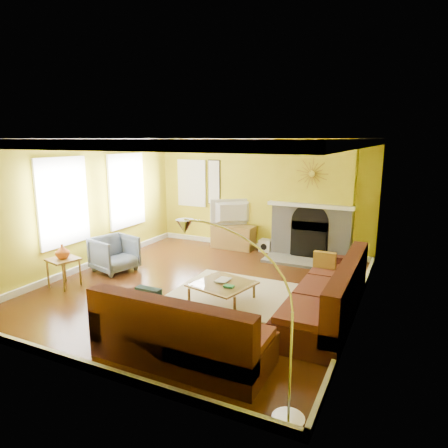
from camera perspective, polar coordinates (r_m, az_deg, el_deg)
The scene contains 27 objects.
floor at distance 7.51m, azimuth -3.22°, elevation -9.06°, with size 5.50×6.00×0.02m, color #5A2E13.
ceiling at distance 7.00m, azimuth -3.49°, elevation 12.17°, with size 5.50×6.00×0.02m, color white.
wall_back at distance 9.84m, azimuth 5.19°, elevation 4.19°, with size 5.50×0.02×2.70m, color gold.
wall_front at distance 4.80m, azimuth -21.07°, elevation -5.09°, with size 5.50×0.02×2.70m, color gold.
wall_left at distance 8.79m, azimuth -19.31°, elevation 2.60°, with size 0.02×6.00×2.70m, color gold.
wall_right at distance 6.30m, azimuth 19.20°, elevation -0.96°, with size 0.02×6.00×2.70m, color gold.
baseboard at distance 7.49m, azimuth -3.22°, elevation -8.56°, with size 5.50×6.00×0.12m, color white, non-canonical shape.
crown_molding at distance 7.00m, azimuth -3.48°, elevation 11.60°, with size 5.50×6.00×0.12m, color white, non-canonical shape.
window_left_near at distance 9.69m, azimuth -13.80°, elevation 4.67°, with size 0.06×1.22×1.72m, color white.
window_left_far at distance 8.33m, azimuth -22.08°, elevation 2.94°, with size 0.06×1.22×1.72m, color white.
window_back at distance 10.58m, azimuth -4.61°, elevation 5.85°, with size 0.82×0.06×1.22m, color white.
wall_art at distance 10.27m, azimuth -1.44°, elevation 5.98°, with size 0.34×0.04×1.14m, color white.
fireplace at distance 9.25m, azimuth 12.60°, elevation 3.44°, with size 1.80×0.40×2.70m, color gray, non-canonical shape.
mantel at distance 9.04m, azimuth 12.21°, elevation 2.62°, with size 1.92×0.22×0.08m, color white.
hearth at distance 9.02m, azimuth 11.40°, elevation -5.34°, with size 1.80×0.70×0.06m, color gray.
sunburst at distance 8.96m, azimuth 12.43°, elevation 7.04°, with size 0.70×0.04×0.70m, color olive, non-canonical shape.
rug at distance 7.18m, azimuth 2.68°, elevation -9.94°, with size 2.40×1.80×0.02m, color beige.
sectional_sofa at distance 6.16m, azimuth 4.07°, elevation -9.35°, with size 2.87×3.84×0.90m, color #421B15, non-canonical shape.
coffee_table at distance 6.76m, azimuth -0.23°, elevation -9.81°, with size 0.90×0.90×0.36m, color white, non-canonical shape.
media_console at distance 9.99m, azimuth 1.35°, elevation -1.83°, with size 1.06×0.47×0.58m, color olive.
tv at distance 9.86m, azimuth 1.37°, elevation 1.64°, with size 1.13×0.15×0.65m, color black.
subwoofer at distance 9.80m, azimuth 5.99°, elevation -3.06°, with size 0.29×0.29×0.29m, color white.
armchair at distance 8.58m, azimuth -15.38°, elevation -4.13°, with size 0.78×0.80×0.73m, color slate.
side_table at distance 8.01m, azimuth -21.86°, elevation -6.45°, with size 0.49×0.49×0.54m, color olive, non-canonical shape.
vase at distance 7.90m, azimuth -22.09°, elevation -3.66°, with size 0.26×0.26×0.27m, color #C45418.
book at distance 6.82m, azimuth -0.93°, elevation -7.87°, with size 0.21×0.28×0.03m, color white.
arc_lamp at distance 4.01m, azimuth 2.31°, elevation -13.73°, with size 1.24×0.36×1.91m, color silver, non-canonical shape.
Camera 1 is at (3.40, -6.12, 2.71)m, focal length 32.00 mm.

